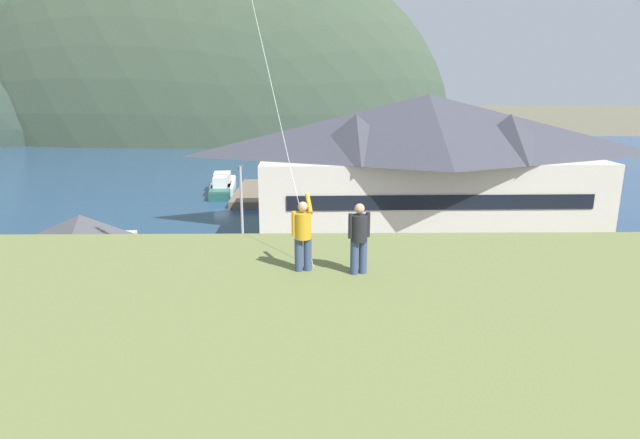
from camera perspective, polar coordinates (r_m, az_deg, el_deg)
The scene contains 19 objects.
ground_plane at distance 23.88m, azimuth -2.27°, elevation -14.73°, with size 600.00×600.00×0.00m, color #66604C.
parking_lot_pad at distance 28.33m, azimuth -2.02°, elevation -9.71°, with size 40.00×20.00×0.10m, color gray.
bay_water at distance 81.68m, azimuth -1.26°, elevation 6.24°, with size 360.00×84.00×0.03m, color navy.
far_hill_center_saddle at distance 150.67m, azimuth -21.50°, elevation 9.00°, with size 145.26×66.35×95.37m, color #334733.
far_hill_far_shoulder at distance 132.69m, azimuth -12.15°, elevation 9.07°, with size 117.96×61.32×92.30m, color #3D4C38.
harbor_lodge at distance 44.05m, azimuth 11.51°, elevation 6.55°, with size 28.49×12.50×10.94m.
storage_shed_near_lot at distance 32.59m, azimuth -24.32°, elevation -3.33°, with size 5.99×5.67×4.64m.
wharf_dock at distance 57.14m, azimuth -7.41°, elevation 2.91°, with size 3.20×12.74×0.70m.
moored_boat_wharfside at distance 57.61m, azimuth -10.74°, elevation 3.25°, with size 2.68×6.68×2.16m.
moored_boat_outer_mooring at distance 54.35m, azimuth -3.84°, elevation 2.81°, with size 3.15×8.45×2.16m.
moored_boat_inner_slip at distance 60.67m, azimuth -10.51°, elevation 3.82°, with size 3.41×8.30×2.16m.
parked_car_back_row_left at distance 28.92m, azimuth -5.85°, elevation -7.09°, with size 4.26×2.18×1.82m.
parked_car_mid_row_far at distance 24.26m, azimuth -7.99°, elevation -11.55°, with size 4.35×2.37×1.82m.
parked_car_lone_by_shed at distance 24.56m, azimuth 18.70°, elevation -11.88°, with size 4.35×2.35×1.82m.
parked_car_mid_row_near at distance 30.15m, azimuth 16.95°, elevation -6.76°, with size 4.29×2.23×1.82m.
parked_car_corner_spot at distance 26.27m, azimuth -19.89°, elevation -10.22°, with size 4.34×2.33×1.82m.
parking_light_pole at distance 32.61m, azimuth -8.49°, elevation 0.76°, with size 0.24×0.78×6.78m.
person_kite_flyer at distance 12.72m, azimuth -1.88°, elevation -1.51°, with size 0.52×0.69×1.86m.
person_companion at distance 12.54m, azimuth 4.27°, elevation -1.85°, with size 0.53×0.40×1.74m.
Camera 1 is at (0.61, -20.85, 11.63)m, focal length 29.40 mm.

